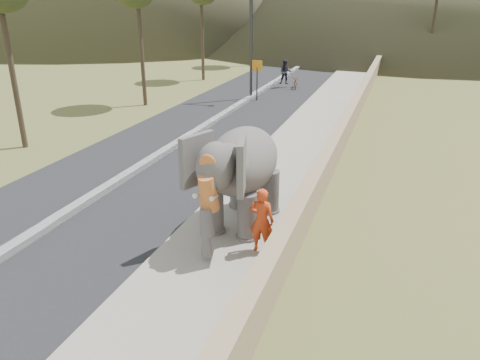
% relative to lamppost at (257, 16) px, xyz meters
% --- Properties ---
extents(ground, '(160.00, 160.00, 0.00)m').
position_rel_lamppost_xyz_m(ground, '(4.69, -18.68, -4.87)').
color(ground, olive).
rests_on(ground, ground).
extents(road, '(7.00, 120.00, 0.03)m').
position_rel_lamppost_xyz_m(road, '(-0.31, -8.68, -4.86)').
color(road, black).
rests_on(road, ground).
extents(median, '(0.35, 120.00, 0.22)m').
position_rel_lamppost_xyz_m(median, '(-0.31, -8.68, -4.76)').
color(median, black).
rests_on(median, ground).
extents(walkway, '(3.00, 120.00, 0.15)m').
position_rel_lamppost_xyz_m(walkway, '(4.69, -8.68, -4.80)').
color(walkway, '#9E9687').
rests_on(walkway, ground).
extents(parapet, '(0.30, 120.00, 1.10)m').
position_rel_lamppost_xyz_m(parapet, '(6.34, -8.68, -4.32)').
color(parapet, tan).
rests_on(parapet, ground).
extents(lamppost, '(1.76, 0.36, 8.00)m').
position_rel_lamppost_xyz_m(lamppost, '(0.00, 0.00, 0.00)').
color(lamppost, '#333338').
rests_on(lamppost, ground).
extents(signboard, '(0.60, 0.08, 2.40)m').
position_rel_lamppost_xyz_m(signboard, '(0.19, -0.38, -3.23)').
color(signboard, '#2D2D33').
rests_on(signboard, ground).
extents(elephant_and_man, '(2.32, 3.93, 2.77)m').
position_rel_lamppost_xyz_m(elephant_and_man, '(4.71, -16.36, -3.35)').
color(elephant_and_man, '#67625D').
rests_on(elephant_and_man, ground).
extents(motorcyclist, '(1.66, 1.68, 1.91)m').
position_rel_lamppost_xyz_m(motorcyclist, '(1.14, 4.28, -4.10)').
color(motorcyclist, maroon).
rests_on(motorcyclist, ground).
extents(trees, '(47.68, 35.67, 8.54)m').
position_rel_lamppost_xyz_m(trees, '(6.10, 7.43, -0.93)').
color(trees, '#473828').
rests_on(trees, ground).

